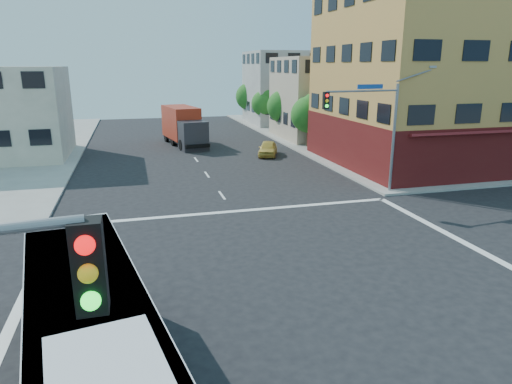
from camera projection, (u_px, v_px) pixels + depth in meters
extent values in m
plane|color=black|center=(288.00, 286.00, 17.32)|extent=(120.00, 120.00, 0.00)
cube|color=gray|center=(456.00, 130.00, 58.67)|extent=(50.00, 50.00, 0.15)
cube|color=#B88842|center=(445.00, 79.00, 37.69)|extent=(18.00, 15.00, 14.00)
cube|color=#511312|center=(439.00, 139.00, 39.03)|extent=(18.09, 15.08, 4.00)
cube|color=maroon|center=(505.00, 132.00, 32.00)|extent=(16.00, 1.60, 0.51)
cube|color=tan|center=(332.00, 98.00, 52.02)|extent=(12.00, 10.00, 9.00)
cube|color=#AAAAA5|center=(291.00, 88.00, 64.91)|extent=(12.00, 10.00, 10.00)
cylinder|color=gray|center=(393.00, 140.00, 29.15)|extent=(0.18, 0.18, 7.00)
cylinder|color=gray|center=(363.00, 91.00, 27.46)|extent=(5.01, 0.62, 0.12)
cube|color=black|center=(326.00, 101.00, 26.73)|extent=(0.32, 0.30, 1.00)
sphere|color=#FF0C0C|center=(327.00, 95.00, 26.49)|extent=(0.20, 0.20, 0.20)
sphere|color=yellow|center=(327.00, 101.00, 26.57)|extent=(0.20, 0.20, 0.20)
sphere|color=#19FF33|center=(327.00, 106.00, 26.65)|extent=(0.20, 0.20, 0.20)
cube|color=#154296|center=(370.00, 87.00, 27.56)|extent=(1.80, 0.22, 0.28)
cube|color=gray|center=(432.00, 67.00, 28.81)|extent=(0.50, 0.22, 0.14)
cube|color=black|center=(89.00, 266.00, 4.65)|extent=(0.32, 0.30, 1.00)
sphere|color=#FF0C0C|center=(85.00, 245.00, 4.41)|extent=(0.20, 0.20, 0.20)
sphere|color=yellow|center=(88.00, 274.00, 4.49)|extent=(0.20, 0.20, 0.20)
sphere|color=#19FF33|center=(91.00, 301.00, 4.57)|extent=(0.20, 0.20, 0.20)
cylinder|color=#352213|center=(308.00, 139.00, 46.08)|extent=(0.28, 0.28, 1.92)
sphere|color=#1D5C1A|center=(309.00, 115.00, 45.44)|extent=(3.60, 3.60, 3.60)
sphere|color=#1D5C1A|center=(314.00, 106.00, 45.02)|extent=(2.52, 2.52, 2.52)
cylinder|color=#352213|center=(283.00, 128.00, 53.51)|extent=(0.28, 0.28, 1.99)
sphere|color=#1D5C1A|center=(283.00, 106.00, 52.83)|extent=(3.80, 3.80, 3.80)
sphere|color=#1D5C1A|center=(288.00, 98.00, 52.40)|extent=(2.66, 2.66, 2.66)
cylinder|color=#352213|center=(264.00, 121.00, 60.96)|extent=(0.28, 0.28, 1.89)
sphere|color=#1D5C1A|center=(264.00, 103.00, 60.35)|extent=(3.40, 3.40, 3.40)
sphere|color=#1D5C1A|center=(268.00, 97.00, 59.94)|extent=(2.38, 2.38, 2.38)
cylinder|color=#352213|center=(249.00, 114.00, 68.38)|extent=(0.28, 0.28, 2.03)
sphere|color=#1D5C1A|center=(249.00, 97.00, 67.68)|extent=(4.00, 4.00, 4.00)
sphere|color=#1D5C1A|center=(252.00, 90.00, 67.24)|extent=(2.80, 2.80, 2.80)
cube|color=silver|center=(93.00, 353.00, 10.36)|extent=(4.66, 12.22, 2.84)
cube|color=black|center=(92.00, 347.00, 10.31)|extent=(4.65, 11.88, 1.25)
cube|color=black|center=(72.00, 256.00, 15.48)|extent=(2.31, 0.48, 1.35)
cube|color=#E5590C|center=(68.00, 228.00, 15.24)|extent=(1.88, 0.39, 0.28)
cube|color=silver|center=(87.00, 299.00, 9.99)|extent=(4.57, 11.98, 0.12)
cube|color=silver|center=(105.00, 369.00, 7.33)|extent=(2.15, 2.48, 0.36)
cube|color=#157A41|center=(156.00, 377.00, 10.65)|extent=(1.01, 5.39, 0.28)
cylinder|color=black|center=(39.00, 330.00, 13.52)|extent=(0.48, 1.07, 1.04)
cylinder|color=#99999E|center=(34.00, 331.00, 13.46)|extent=(0.13, 0.52, 0.52)
cylinder|color=black|center=(121.00, 312.00, 14.51)|extent=(0.48, 1.07, 1.04)
cylinder|color=#99999E|center=(126.00, 311.00, 14.57)|extent=(0.13, 0.52, 0.52)
cube|color=#29282E|center=(193.00, 136.00, 44.83)|extent=(2.89, 2.80, 2.84)
cube|color=black|center=(196.00, 133.00, 43.81)|extent=(2.28, 0.48, 1.09)
cube|color=#A82B18|center=(181.00, 122.00, 48.22)|extent=(3.63, 6.48, 3.28)
cube|color=black|center=(185.00, 140.00, 47.53)|extent=(3.86, 9.02, 0.33)
cylinder|color=black|center=(182.00, 145.00, 44.79)|extent=(0.49, 1.13, 1.09)
cylinder|color=black|center=(204.00, 143.00, 45.72)|extent=(0.49, 1.13, 1.09)
cylinder|color=black|center=(173.00, 140.00, 47.55)|extent=(0.49, 1.13, 1.09)
cylinder|color=black|center=(194.00, 139.00, 48.49)|extent=(0.49, 1.13, 1.09)
cylinder|color=black|center=(166.00, 137.00, 49.94)|extent=(0.49, 1.13, 1.09)
cylinder|color=black|center=(187.00, 136.00, 50.87)|extent=(0.49, 1.13, 1.09)
imported|color=gold|center=(268.00, 148.00, 42.25)|extent=(2.89, 4.26, 1.35)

